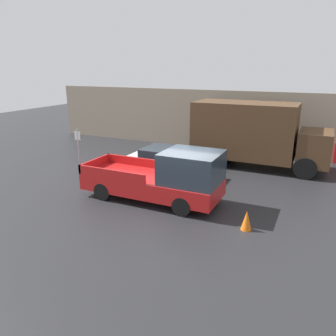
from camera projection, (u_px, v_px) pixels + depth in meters
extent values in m
plane|color=#232326|center=(180.00, 204.00, 13.04)|extent=(60.00, 60.00, 0.00)
cube|color=gray|center=(240.00, 122.00, 20.74)|extent=(28.00, 0.15, 3.82)
cube|color=red|center=(151.00, 184.00, 13.36)|extent=(5.67, 2.08, 0.68)
cube|color=#28333D|center=(192.00, 167.00, 12.37)|extent=(2.15, 1.96, 1.19)
cube|color=red|center=(136.00, 162.00, 14.58)|extent=(3.12, 0.10, 0.37)
cube|color=red|center=(111.00, 174.00, 12.87)|extent=(3.12, 0.10, 0.37)
cube|color=red|center=(95.00, 163.00, 14.34)|extent=(0.10, 2.08, 0.37)
cylinder|color=black|center=(199.00, 190.00, 13.53)|extent=(0.73, 0.26, 0.73)
cylinder|color=black|center=(182.00, 206.00, 11.93)|extent=(0.73, 0.26, 0.73)
cylinder|color=black|center=(127.00, 178.00, 14.97)|extent=(0.73, 0.26, 0.73)
cylinder|color=black|center=(103.00, 191.00, 13.37)|extent=(0.73, 0.26, 0.73)
cube|color=silver|center=(166.00, 165.00, 16.05)|extent=(4.34, 1.99, 0.57)
cube|color=#28333D|center=(168.00, 154.00, 15.83)|extent=(2.39, 1.75, 0.59)
cylinder|color=black|center=(198.00, 169.00, 16.34)|extent=(0.75, 0.22, 0.75)
cylinder|color=black|center=(184.00, 179.00, 14.79)|extent=(0.75, 0.22, 0.75)
cylinder|color=black|center=(150.00, 162.00, 17.44)|extent=(0.75, 0.22, 0.75)
cylinder|color=black|center=(133.00, 171.00, 15.89)|extent=(0.75, 0.22, 0.75)
cube|color=#4C331E|center=(315.00, 148.00, 16.42)|extent=(1.55, 2.38, 1.68)
cube|color=#4C331E|center=(244.00, 130.00, 17.71)|extent=(5.35, 2.51, 2.93)
cylinder|color=black|center=(308.00, 157.00, 17.75)|extent=(1.07, 0.30, 1.07)
cylinder|color=black|center=(305.00, 168.00, 15.82)|extent=(1.07, 0.30, 1.07)
cylinder|color=black|center=(229.00, 149.00, 19.55)|extent=(1.07, 0.30, 1.07)
cylinder|color=black|center=(217.00, 158.00, 17.62)|extent=(1.07, 0.30, 1.07)
cylinder|color=gray|center=(79.00, 156.00, 15.09)|extent=(0.07, 0.07, 2.56)
cube|color=silver|center=(77.00, 136.00, 14.78)|extent=(0.30, 0.02, 0.40)
cone|color=orange|center=(246.00, 220.00, 10.89)|extent=(0.36, 0.36, 0.68)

